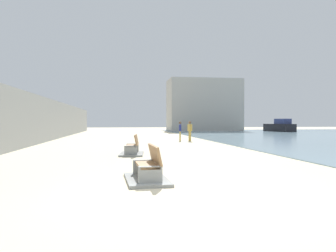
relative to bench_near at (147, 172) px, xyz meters
name	(u,v)px	position (x,y,z in m)	size (l,w,h in m)	color
ground_plane	(138,142)	(0.65, 16.36, -0.23)	(120.00, 120.00, 0.00)	beige
seawall	(37,120)	(-6.85, 16.36, 1.51)	(0.80, 64.00, 3.49)	gray
bench_near	(147,172)	(0.00, 0.00, 0.00)	(1.21, 2.15, 0.98)	gray
bench_far	(132,150)	(-0.16, 6.96, 0.00)	(1.30, 2.20, 0.98)	gray
person_walking	(180,130)	(4.16, 17.40, 0.70)	(0.23, 0.53, 1.62)	gold
person_standing	(190,130)	(4.89, 16.99, 0.72)	(0.32, 0.47, 1.64)	gold
boat_distant	(280,127)	(23.80, 38.18, 0.57)	(2.82, 5.92, 1.98)	black
harbor_building	(204,105)	(13.28, 44.36, 4.09)	(12.00, 6.00, 8.64)	#ADAAA3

